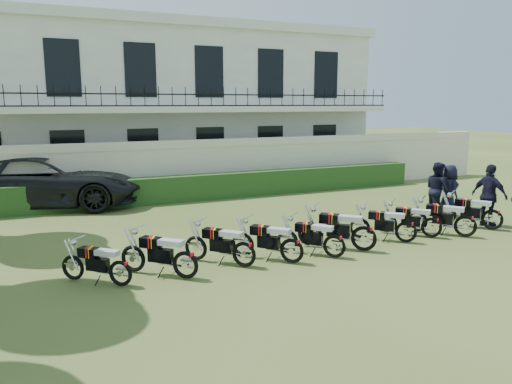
{
  "coord_description": "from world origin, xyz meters",
  "views": [
    {
      "loc": [
        -5.93,
        -11.22,
        3.75
      ],
      "look_at": [
        -0.13,
        1.48,
        1.26
      ],
      "focal_mm": 35.0,
      "sensor_mm": 36.0,
      "label": 1
    }
  ],
  "objects_px": {
    "motorcycle_3": "(292,245)",
    "motorcycle_1": "(185,258)",
    "motorcycle_6": "(406,227)",
    "motorcycle_0": "(120,267)",
    "suv": "(45,181)",
    "motorcycle_4": "(335,241)",
    "motorcycle_9": "(493,214)",
    "motorcycle_5": "(364,232)",
    "motorcycle_8": "(466,221)",
    "motorcycle_2": "(244,248)",
    "motorcycle_7": "(432,223)",
    "officer_2": "(489,196)",
    "officer_3": "(449,190)",
    "officer_5": "(439,185)",
    "officer_4": "(437,189)"
  },
  "relations": [
    {
      "from": "motorcycle_2",
      "to": "motorcycle_7",
      "type": "bearing_deg",
      "value": -40.04
    },
    {
      "from": "motorcycle_7",
      "to": "motorcycle_6",
      "type": "bearing_deg",
      "value": 144.49
    },
    {
      "from": "motorcycle_5",
      "to": "motorcycle_8",
      "type": "height_order",
      "value": "motorcycle_5"
    },
    {
      "from": "motorcycle_3",
      "to": "motorcycle_9",
      "type": "xyz_separation_m",
      "value": [
        6.96,
        0.31,
        0.01
      ]
    },
    {
      "from": "motorcycle_4",
      "to": "officer_3",
      "type": "xyz_separation_m",
      "value": [
        6.11,
        2.4,
        0.42
      ]
    },
    {
      "from": "motorcycle_6",
      "to": "suv",
      "type": "distance_m",
      "value": 12.68
    },
    {
      "from": "officer_4",
      "to": "motorcycle_1",
      "type": "bearing_deg",
      "value": 115.69
    },
    {
      "from": "motorcycle_3",
      "to": "motorcycle_6",
      "type": "bearing_deg",
      "value": -36.74
    },
    {
      "from": "motorcycle_3",
      "to": "officer_3",
      "type": "relative_size",
      "value": 0.85
    },
    {
      "from": "motorcycle_9",
      "to": "motorcycle_0",
      "type": "bearing_deg",
      "value": 146.49
    },
    {
      "from": "motorcycle_9",
      "to": "motorcycle_2",
      "type": "bearing_deg",
      "value": 146.32
    },
    {
      "from": "motorcycle_5",
      "to": "officer_5",
      "type": "bearing_deg",
      "value": -15.19
    },
    {
      "from": "motorcycle_1",
      "to": "motorcycle_6",
      "type": "distance_m",
      "value": 6.26
    },
    {
      "from": "motorcycle_6",
      "to": "officer_2",
      "type": "relative_size",
      "value": 0.71
    },
    {
      "from": "motorcycle_9",
      "to": "officer_2",
      "type": "xyz_separation_m",
      "value": [
        0.28,
        0.41,
        0.48
      ]
    },
    {
      "from": "motorcycle_3",
      "to": "officer_3",
      "type": "bearing_deg",
      "value": -23.17
    },
    {
      "from": "officer_4",
      "to": "motorcycle_3",
      "type": "bearing_deg",
      "value": 120.87
    },
    {
      "from": "motorcycle_1",
      "to": "motorcycle_4",
      "type": "height_order",
      "value": "motorcycle_1"
    },
    {
      "from": "motorcycle_0",
      "to": "officer_3",
      "type": "height_order",
      "value": "officer_3"
    },
    {
      "from": "motorcycle_0",
      "to": "officer_3",
      "type": "xyz_separation_m",
      "value": [
        11.19,
        2.19,
        0.43
      ]
    },
    {
      "from": "officer_3",
      "to": "officer_2",
      "type": "bearing_deg",
      "value": -166.42
    },
    {
      "from": "motorcycle_8",
      "to": "suv",
      "type": "xyz_separation_m",
      "value": [
        -10.58,
        9.49,
        0.46
      ]
    },
    {
      "from": "motorcycle_1",
      "to": "motorcycle_2",
      "type": "bearing_deg",
      "value": -37.21
    },
    {
      "from": "motorcycle_3",
      "to": "motorcycle_9",
      "type": "relative_size",
      "value": 0.9
    },
    {
      "from": "suv",
      "to": "officer_2",
      "type": "distance_m",
      "value": 15.08
    },
    {
      "from": "motorcycle_0",
      "to": "motorcycle_2",
      "type": "bearing_deg",
      "value": -45.78
    },
    {
      "from": "motorcycle_2",
      "to": "motorcycle_7",
      "type": "relative_size",
      "value": 1.04
    },
    {
      "from": "motorcycle_2",
      "to": "officer_3",
      "type": "xyz_separation_m",
      "value": [
        8.39,
        2.13,
        0.4
      ]
    },
    {
      "from": "motorcycle_2",
      "to": "motorcycle_6",
      "type": "relative_size",
      "value": 1.07
    },
    {
      "from": "motorcycle_0",
      "to": "suv",
      "type": "distance_m",
      "value": 9.45
    },
    {
      "from": "officer_2",
      "to": "officer_3",
      "type": "distance_m",
      "value": 1.63
    },
    {
      "from": "suv",
      "to": "officer_5",
      "type": "distance_m",
      "value": 14.32
    },
    {
      "from": "motorcycle_3",
      "to": "officer_2",
      "type": "distance_m",
      "value": 7.3
    },
    {
      "from": "motorcycle_9",
      "to": "officer_2",
      "type": "distance_m",
      "value": 0.69
    },
    {
      "from": "motorcycle_1",
      "to": "motorcycle_4",
      "type": "relative_size",
      "value": 1.01
    },
    {
      "from": "motorcycle_3",
      "to": "motorcycle_4",
      "type": "distance_m",
      "value": 1.15
    },
    {
      "from": "motorcycle_9",
      "to": "suv",
      "type": "height_order",
      "value": "suv"
    },
    {
      "from": "officer_4",
      "to": "motorcycle_8",
      "type": "bearing_deg",
      "value": 163.16
    },
    {
      "from": "motorcycle_2",
      "to": "motorcycle_5",
      "type": "height_order",
      "value": "motorcycle_5"
    },
    {
      "from": "officer_2",
      "to": "officer_3",
      "type": "xyz_separation_m",
      "value": [
        0.01,
        1.63,
        -0.1
      ]
    },
    {
      "from": "motorcycle_3",
      "to": "motorcycle_1",
      "type": "bearing_deg",
      "value": 138.78
    },
    {
      "from": "motorcycle_2",
      "to": "motorcycle_6",
      "type": "bearing_deg",
      "value": -40.98
    },
    {
      "from": "motorcycle_1",
      "to": "officer_5",
      "type": "bearing_deg",
      "value": -26.71
    },
    {
      "from": "motorcycle_7",
      "to": "officer_5",
      "type": "distance_m",
      "value": 4.63
    },
    {
      "from": "motorcycle_1",
      "to": "officer_3",
      "type": "xyz_separation_m",
      "value": [
        9.84,
        2.33,
        0.38
      ]
    },
    {
      "from": "motorcycle_5",
      "to": "motorcycle_8",
      "type": "distance_m",
      "value": 3.45
    },
    {
      "from": "motorcycle_5",
      "to": "officer_5",
      "type": "relative_size",
      "value": 0.96
    },
    {
      "from": "motorcycle_5",
      "to": "motorcycle_6",
      "type": "bearing_deg",
      "value": -38.63
    },
    {
      "from": "motorcycle_4",
      "to": "motorcycle_6",
      "type": "relative_size",
      "value": 1.03
    },
    {
      "from": "suv",
      "to": "motorcycle_3",
      "type": "bearing_deg",
      "value": -136.12
    }
  ]
}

